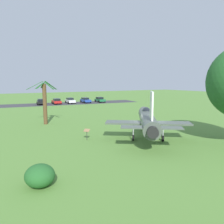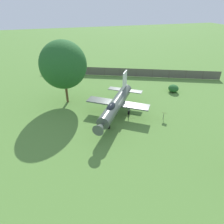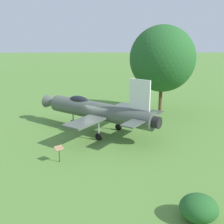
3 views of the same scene
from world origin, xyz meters
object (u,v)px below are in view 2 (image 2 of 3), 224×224
Objects in this scene: display_jet at (116,105)px; shrub_near_fence at (173,88)px; info_plaque at (164,114)px; shade_tree at (63,65)px.

shrub_near_fence is (-5.33, 12.20, -1.37)m from display_jet.
shrub_near_fence is 1.60× the size of info_plaque.
display_jet is 9.64m from shade_tree.
shrub_near_fence is at bearing 149.01° from display_jet.
shade_tree is 18.73m from shrub_near_fence.
display_jet is at bearing 40.52° from shade_tree.
shrub_near_fence is at bearing 85.63° from shade_tree.
display_jet is 9.84× the size of info_plaque.
shade_tree reaches higher than shrub_near_fence.
info_plaque is (2.27, 5.97, -1.15)m from display_jet.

